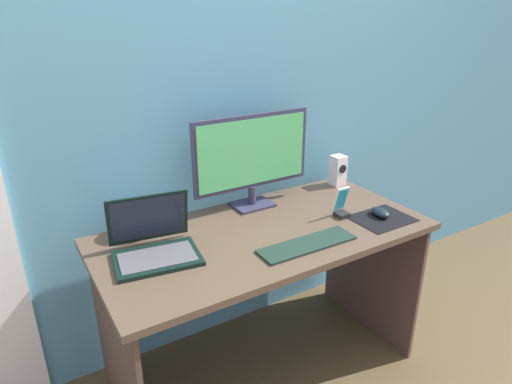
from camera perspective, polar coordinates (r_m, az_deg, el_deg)
ground_plane at (r=2.26m, az=0.95°, el=-21.69°), size 8.00×8.00×0.00m
wall_back at (r=2.01m, az=-5.32°, el=13.15°), size 6.00×0.04×2.50m
desk at (r=1.90m, az=1.06°, el=-9.13°), size 1.36×0.66×0.73m
monitor at (r=1.97m, az=-0.49°, el=4.57°), size 0.57×0.14×0.43m
speaker_right at (r=2.31m, az=10.48°, el=2.74°), size 0.07×0.07×0.15m
laptop at (r=1.68m, az=-12.94°, el=-6.56°), size 0.34×0.30×0.21m
fishbowl at (r=1.83m, az=-14.89°, el=-3.29°), size 0.15×0.15×0.15m
keyboard_external at (r=1.73m, az=6.60°, el=-6.70°), size 0.40×0.12×0.01m
mousepad at (r=2.00m, az=15.86°, el=-3.29°), size 0.25×0.20×0.00m
mouse at (r=2.01m, az=15.65°, el=-2.54°), size 0.07×0.11×0.04m
phone_in_dock at (r=1.97m, az=10.88°, el=-1.79°), size 0.06×0.06×0.14m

